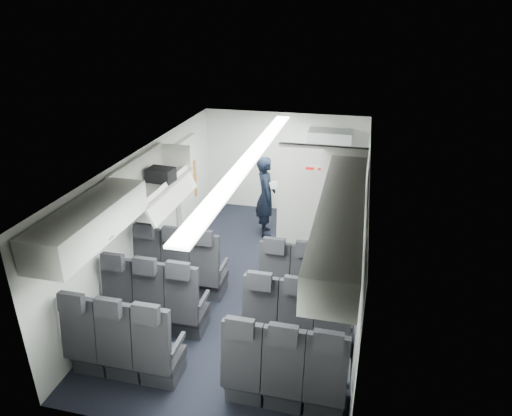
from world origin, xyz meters
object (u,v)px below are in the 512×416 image
at_px(boarding_door, 187,186).
at_px(flight_attendant, 266,196).
at_px(galley_unit, 327,176).
at_px(carry_on_bag, 161,176).
at_px(seat_row_rear, 201,362).
at_px(seat_row_mid, 224,314).
at_px(seat_row_front, 242,278).

relative_size(boarding_door, flight_attendant, 1.17).
height_order(galley_unit, carry_on_bag, galley_unit).
relative_size(seat_row_rear, carry_on_bag, 8.47).
distance_m(seat_row_mid, carry_on_bag, 2.34).
height_order(seat_row_rear, flight_attendant, flight_attendant).
distance_m(seat_row_front, seat_row_rear, 1.80).
bearing_deg(galley_unit, carry_on_bag, -129.28).
xyz_separation_m(seat_row_rear, galley_unit, (0.95, 5.05, 0.55)).
height_order(seat_row_front, galley_unit, galley_unit).
height_order(seat_row_mid, galley_unit, galley_unit).
relative_size(galley_unit, boarding_door, 1.02).
bearing_deg(seat_row_rear, flight_attendant, 91.84).
distance_m(seat_row_front, seat_row_mid, 0.90).
height_order(seat_row_front, flight_attendant, flight_attendant).
xyz_separation_m(seat_row_rear, carry_on_bag, (-1.36, 2.22, 1.37)).
height_order(flight_attendant, carry_on_bag, carry_on_bag).
bearing_deg(seat_row_rear, carry_on_bag, 121.54).
distance_m(boarding_door, flight_attendant, 1.53).
bearing_deg(boarding_door, flight_attendant, 8.02).
xyz_separation_m(seat_row_front, flight_attendant, (-0.13, 2.30, 0.39)).
bearing_deg(flight_attendant, boarding_door, 80.07).
height_order(galley_unit, boarding_door, galley_unit).
height_order(boarding_door, carry_on_bag, carry_on_bag).
bearing_deg(flight_attendant, galley_unit, -66.49).
xyz_separation_m(flight_attendant, carry_on_bag, (-1.23, -1.87, 0.98)).
height_order(boarding_door, flight_attendant, boarding_door).
bearing_deg(seat_row_mid, galley_unit, 77.12).
bearing_deg(seat_row_rear, boarding_door, 112.87).
relative_size(seat_row_rear, boarding_door, 1.79).
distance_m(seat_row_front, carry_on_bag, 1.98).
bearing_deg(seat_row_rear, seat_row_front, 90.00).
xyz_separation_m(galley_unit, flight_attendant, (-1.08, -0.96, -0.16)).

